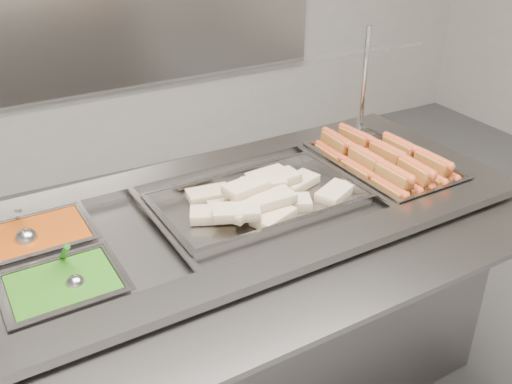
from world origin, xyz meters
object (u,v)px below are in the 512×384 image
pan_wraps (258,204)px  serving_spoon (74,278)px  sneeze_guard (211,81)px  steam_counter (245,305)px  ladle (26,237)px  pan_hotdogs (382,171)px

pan_wraps → serving_spoon: (-0.64, -0.17, 0.03)m
pan_wraps → sneeze_guard: bearing=107.5°
steam_counter → ladle: (-0.66, 0.10, 0.44)m
sneeze_guard → steam_counter: bearing=-87.8°
sneeze_guard → serving_spoon: sneeze_guard is taller
steam_counter → serving_spoon: size_ratio=11.00×
pan_hotdogs → ladle: (-1.26, 0.08, 0.05)m
pan_wraps → ladle: bearing=172.2°
pan_hotdogs → serving_spoon: size_ratio=3.24×
pan_wraps → ladle: 0.73m
sneeze_guard → pan_wraps: sneeze_guard is taller
steam_counter → ladle: size_ratio=9.64×
steam_counter → pan_wraps: (0.06, 0.00, 0.41)m
steam_counter → serving_spoon: 0.75m
steam_counter → pan_wraps: pan_wraps is taller
ladle → pan_hotdogs: bearing=-3.5°
sneeze_guard → ladle: sneeze_guard is taller
pan_hotdogs → serving_spoon: serving_spoon is taller
pan_hotdogs → serving_spoon: bearing=-170.9°
pan_wraps → serving_spoon: serving_spoon is taller
sneeze_guard → pan_hotdogs: bearing=-17.1°
pan_hotdogs → pan_wraps: (-0.54, -0.02, 0.01)m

